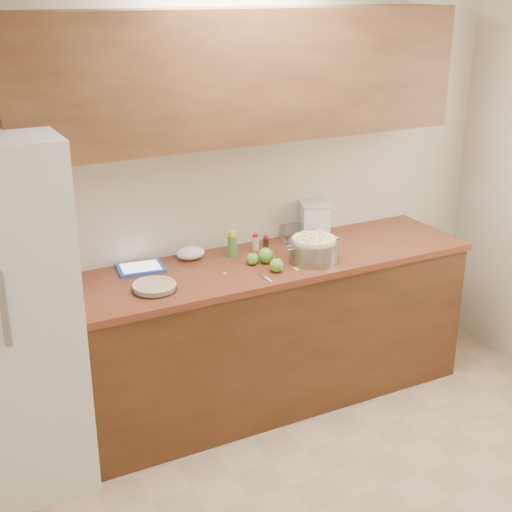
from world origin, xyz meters
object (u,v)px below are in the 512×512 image
colander (314,250)px  pie (154,287)px  tablet (141,268)px  flour_canister (314,219)px

colander → pie: bearing=178.4°
pie → tablet: bearing=84.5°
colander → flour_canister: bearing=57.8°
flour_canister → tablet: flour_canister is taller
flour_canister → pie: bearing=-163.6°
pie → colander: 0.96m
colander → tablet: colander is taller
colander → tablet: 0.99m
pie → flour_canister: bearing=16.4°
pie → colander: colander is taller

